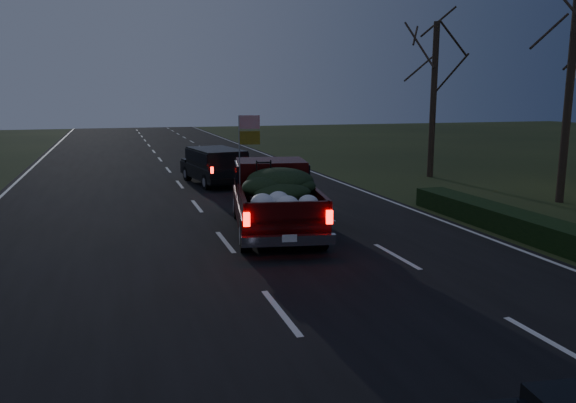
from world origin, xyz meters
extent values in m
plane|color=black|center=(0.00, 0.00, 0.00)|extent=(120.00, 120.00, 0.00)
cube|color=black|center=(0.00, 0.00, 0.01)|extent=(14.00, 120.00, 0.02)
cube|color=black|center=(7.80, 3.00, 0.30)|extent=(1.00, 10.00, 0.60)
cylinder|color=black|center=(12.50, 7.00, 4.25)|extent=(0.28, 0.28, 8.50)
cylinder|color=black|center=(11.50, 14.00, 3.50)|extent=(0.28, 0.28, 7.00)
cube|color=#350708|center=(1.57, 5.82, 0.63)|extent=(2.97, 5.56, 0.58)
cube|color=#350708|center=(1.73, 6.75, 1.43)|extent=(2.21, 1.99, 0.95)
cube|color=black|center=(1.73, 6.75, 1.53)|extent=(2.30, 1.91, 0.58)
cube|color=#350708|center=(1.33, 4.46, 0.95)|extent=(2.42, 3.24, 0.06)
ellipsoid|color=black|center=(1.47, 4.97, 1.43)|extent=(1.99, 2.16, 0.63)
cylinder|color=gray|center=(0.63, 5.98, 2.16)|extent=(0.03, 0.03, 2.11)
cube|color=red|center=(0.91, 5.93, 3.04)|extent=(0.54, 0.11, 0.36)
cube|color=gold|center=(0.91, 5.93, 2.62)|extent=(0.54, 0.11, 0.36)
cube|color=black|center=(1.46, 14.79, 0.56)|extent=(2.43, 4.56, 0.54)
cube|color=black|center=(1.50, 14.57, 1.18)|extent=(2.15, 3.38, 0.72)
cube|color=black|center=(1.50, 14.57, 1.25)|extent=(2.22, 3.30, 0.43)
camera|label=1|loc=(-2.65, -8.89, 3.74)|focal=35.00mm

